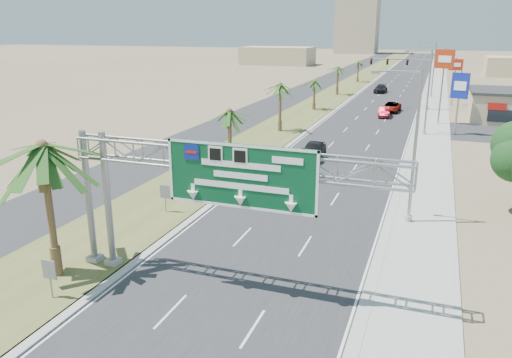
{
  "coord_description": "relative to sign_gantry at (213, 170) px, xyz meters",
  "views": [
    {
      "loc": [
        8.46,
        -10.52,
        12.44
      ],
      "look_at": [
        -0.72,
        14.94,
        4.2
      ],
      "focal_mm": 35.0,
      "sensor_mm": 36.0,
      "label": 1
    }
  ],
  "objects": [
    {
      "name": "median_signback_a",
      "position": [
        -6.74,
        -3.93,
        -4.61
      ],
      "size": [
        0.75,
        0.08,
        2.08
      ],
      "color": "gray",
      "rests_on": "ground"
    },
    {
      "name": "tower_distant",
      "position": [
        -30.94,
        240.07,
        11.44
      ],
      "size": [
        20.0,
        16.0,
        35.0
      ],
      "primitive_type": "cube",
      "color": "tan",
      "rests_on": "ground"
    },
    {
      "name": "median_grass",
      "position": [
        -8.94,
        100.07,
        -6.0
      ],
      "size": [
        7.0,
        300.0,
        0.12
      ],
      "primitive_type": "cube",
      "color": "#4E5F2A",
      "rests_on": "ground"
    },
    {
      "name": "signal_mast",
      "position": [
        6.23,
        62.05,
        -1.21
      ],
      "size": [
        10.28,
        0.71,
        8.0
      ],
      "color": "gray",
      "rests_on": "ground"
    },
    {
      "name": "car_mid_lane",
      "position": [
        2.56,
        53.41,
        -5.33
      ],
      "size": [
        2.07,
        4.6,
        1.46
      ],
      "primitive_type": "imported",
      "rotation": [
        0.0,
        0.0,
        0.12
      ],
      "color": "#660911",
      "rests_on": "ground"
    },
    {
      "name": "car_far",
      "position": [
        -1.06,
        81.86,
        -5.3
      ],
      "size": [
        2.4,
        5.32,
        1.51
      ],
      "primitive_type": "imported",
      "rotation": [
        0.0,
        0.0,
        -0.05
      ],
      "color": "black",
      "rests_on": "ground"
    },
    {
      "name": "sign_gantry",
      "position": [
        0.0,
        0.0,
        0.0
      ],
      "size": [
        16.75,
        1.24,
        7.5
      ],
      "color": "gray",
      "rests_on": "ground"
    },
    {
      "name": "opposing_road",
      "position": [
        -15.94,
        100.07,
        -6.05
      ],
      "size": [
        8.0,
        300.0,
        0.02
      ],
      "primitive_type": "cube",
      "color": "#28282B",
      "rests_on": "ground"
    },
    {
      "name": "streetlight_mid",
      "position": [
        8.36,
        42.07,
        -1.36
      ],
      "size": [
        3.27,
        0.44,
        10.0
      ],
      "color": "gray",
      "rests_on": "ground"
    },
    {
      "name": "sidewalk_right",
      "position": [
        9.56,
        100.07,
        -6.01
      ],
      "size": [
        4.0,
        300.0,
        0.1
      ],
      "primitive_type": "cube",
      "color": "#9E9B93",
      "rests_on": "ground"
    },
    {
      "name": "palm_row_f",
      "position": [
        -8.44,
        100.07,
        -1.35
      ],
      "size": [
        3.99,
        3.99,
        5.75
      ],
      "color": "brown",
      "rests_on": "ground"
    },
    {
      "name": "palm_row_d",
      "position": [
        -8.44,
        56.07,
        -1.64
      ],
      "size": [
        3.99,
        3.99,
        5.45
      ],
      "color": "brown",
      "rests_on": "ground"
    },
    {
      "name": "car_right_lane",
      "position": [
        3.16,
        58.25,
        -5.32
      ],
      "size": [
        2.85,
        5.49,
        1.48
      ],
      "primitive_type": "imported",
      "rotation": [
        0.0,
        0.0,
        -0.08
      ],
      "color": "gray",
      "rests_on": "ground"
    },
    {
      "name": "streetlight_near",
      "position": [
        8.36,
        12.07,
        -1.36
      ],
      "size": [
        3.27,
        0.44,
        10.0
      ],
      "color": "gray",
      "rests_on": "ground"
    },
    {
      "name": "pole_sign_red_far",
      "position": [
        12.0,
        68.84,
        0.02
      ],
      "size": [
        2.22,
        0.48,
        7.73
      ],
      "color": "gray",
      "rests_on": "ground"
    },
    {
      "name": "streetlight_far",
      "position": [
        8.36,
        78.07,
        -1.36
      ],
      "size": [
        3.27,
        0.44,
        10.0
      ],
      "color": "gray",
      "rests_on": "ground"
    },
    {
      "name": "palm_row_c",
      "position": [
        -8.44,
        38.07,
        -0.39
      ],
      "size": [
        3.99,
        3.99,
        6.75
      ],
      "color": "brown",
      "rests_on": "ground"
    },
    {
      "name": "building_distant_left",
      "position": [
        -43.94,
        150.07,
        -3.06
      ],
      "size": [
        24.0,
        14.0,
        6.0
      ],
      "primitive_type": "cube",
      "color": "tan",
      "rests_on": "ground"
    },
    {
      "name": "palm_row_e",
      "position": [
        -8.44,
        75.07,
        -0.97
      ],
      "size": [
        3.99,
        3.99,
        6.15
      ],
      "color": "brown",
      "rests_on": "ground"
    },
    {
      "name": "pole_sign_red_near",
      "position": [
        10.06,
        49.96,
        1.84
      ],
      "size": [
        2.36,
        1.11,
        9.95
      ],
      "color": "gray",
      "rests_on": "ground"
    },
    {
      "name": "road",
      "position": [
        1.06,
        100.07,
        -6.05
      ],
      "size": [
        12.0,
        300.0,
        0.02
      ],
      "primitive_type": "cube",
      "color": "#28282B",
      "rests_on": "ground"
    },
    {
      "name": "pole_sign_blue",
      "position": [
        12.03,
        43.52,
        -0.48
      ],
      "size": [
        1.98,
        0.96,
        7.57
      ],
      "color": "gray",
      "rests_on": "ground"
    },
    {
      "name": "median_signback_b",
      "position": [
        -7.44,
        8.07,
        -4.61
      ],
      "size": [
        0.75,
        0.08,
        2.08
      ],
      "color": "gray",
      "rests_on": "ground"
    },
    {
      "name": "palm_near",
      "position": [
        -8.14,
        -1.93,
        0.87
      ],
      "size": [
        5.7,
        5.7,
        8.35
      ],
      "color": "brown",
      "rests_on": "ground"
    },
    {
      "name": "palm_row_b",
      "position": [
        -8.44,
        22.07,
        -1.16
      ],
      "size": [
        3.99,
        3.99,
        5.95
      ],
      "color": "brown",
      "rests_on": "ground"
    },
    {
      "name": "car_left_lane",
      "position": [
        -1.34,
        26.33,
        -5.2
      ],
      "size": [
        2.22,
        5.12,
        1.72
      ],
      "primitive_type": "imported",
      "rotation": [
        0.0,
        0.0,
        0.04
      ],
      "color": "black",
      "rests_on": "ground"
    }
  ]
}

